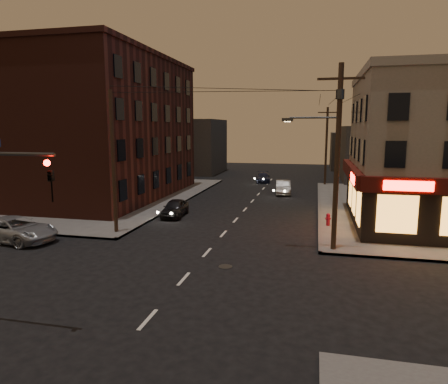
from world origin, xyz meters
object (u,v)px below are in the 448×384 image
(sedan_near, at_px, (175,208))
(sedan_mid, at_px, (283,187))
(sedan_far, at_px, (263,177))
(fire_hydrant, at_px, (328,219))
(suv_cross, at_px, (15,229))

(sedan_near, relative_size, sedan_mid, 0.91)
(sedan_far, height_order, fire_hydrant, sedan_far)
(suv_cross, bearing_deg, fire_hydrant, -59.50)
(suv_cross, bearing_deg, sedan_mid, -26.20)
(sedan_far, bearing_deg, sedan_mid, -76.91)
(suv_cross, xyz_separation_m, sedan_near, (7.07, 8.74, -0.09))
(suv_cross, height_order, fire_hydrant, suv_cross)
(sedan_mid, bearing_deg, fire_hydrant, -78.97)
(fire_hydrant, bearing_deg, suv_cross, -157.37)
(sedan_near, distance_m, sedan_far, 21.57)
(sedan_mid, bearing_deg, sedan_far, 104.30)
(suv_cross, bearing_deg, sedan_far, -12.59)
(sedan_mid, relative_size, fire_hydrant, 4.90)
(suv_cross, distance_m, sedan_near, 11.24)
(sedan_near, bearing_deg, sedan_mid, 55.04)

